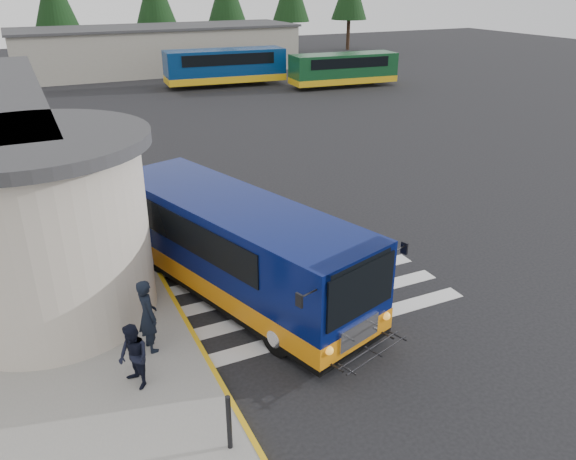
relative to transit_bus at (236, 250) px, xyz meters
name	(u,v)px	position (x,y,z in m)	size (l,w,h in m)	color
ground	(299,270)	(2.20, 0.42, -1.32)	(140.00, 140.00, 0.00)	black
curb_strip	(141,242)	(-1.85, 4.42, -1.24)	(0.12, 34.00, 0.16)	gold
crosswalk	(296,284)	(1.70, -0.38, -1.32)	(8.00, 5.35, 0.01)	silver
depot_building	(158,49)	(8.20, 42.42, 0.78)	(26.40, 8.40, 4.20)	gray
transit_bus	(236,250)	(0.00, 0.00, 0.00)	(5.61, 10.08, 2.77)	#071252
pedestrian_a	(148,315)	(-2.94, -1.85, -0.24)	(0.68, 0.45, 1.86)	black
pedestrian_b	(134,357)	(-3.53, -3.06, -0.41)	(0.74, 0.58, 1.52)	black
bollard	(229,422)	(-2.31, -5.62, -0.57)	(0.10, 0.10, 1.21)	black
far_bus_a	(225,66)	(11.29, 32.30, 0.34)	(10.09, 3.60, 2.55)	navy
far_bus_b	(343,68)	(19.99, 27.69, 0.17)	(9.07, 3.20, 2.30)	#114120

